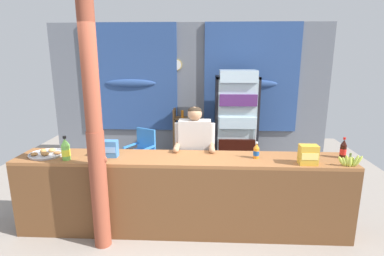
{
  "coord_description": "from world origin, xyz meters",
  "views": [
    {
      "loc": [
        0.35,
        -3.01,
        2.18
      ],
      "look_at": [
        0.17,
        0.71,
        1.28
      ],
      "focal_mm": 28.17,
      "sensor_mm": 36.0,
      "label": 1
    }
  ],
  "objects_px": {
    "bottle_shelf_rack": "(186,138)",
    "pastry_tray": "(47,154)",
    "snack_box_choco_powder": "(308,155)",
    "soda_bottle_lime_soda": "(66,150)",
    "soda_bottle_cola": "(343,149)",
    "snack_box_biscuit": "(110,149)",
    "stall_counter": "(182,189)",
    "soda_bottle_orange_soda": "(256,151)",
    "banana_bunch": "(350,161)",
    "timber_post": "(95,136)",
    "plastic_lawn_chair": "(142,149)",
    "drink_fridge": "(236,119)",
    "shopkeeper": "(195,148)"
  },
  "relations": [
    {
      "from": "bottle_shelf_rack",
      "to": "pastry_tray",
      "type": "bearing_deg",
      "value": -126.71
    },
    {
      "from": "bottle_shelf_rack",
      "to": "snack_box_choco_powder",
      "type": "bearing_deg",
      "value": -56.11
    },
    {
      "from": "soda_bottle_lime_soda",
      "to": "soda_bottle_cola",
      "type": "relative_size",
      "value": 1.14
    },
    {
      "from": "snack_box_choco_powder",
      "to": "snack_box_biscuit",
      "type": "relative_size",
      "value": 1.11
    },
    {
      "from": "soda_bottle_cola",
      "to": "stall_counter",
      "type": "bearing_deg",
      "value": -174.27
    },
    {
      "from": "snack_box_biscuit",
      "to": "pastry_tray",
      "type": "bearing_deg",
      "value": 178.9
    },
    {
      "from": "soda_bottle_orange_soda",
      "to": "soda_bottle_lime_soda",
      "type": "bearing_deg",
      "value": -175.86
    },
    {
      "from": "bottle_shelf_rack",
      "to": "soda_bottle_lime_soda",
      "type": "xyz_separation_m",
      "value": [
        -1.27,
        -2.28,
        0.47
      ]
    },
    {
      "from": "banana_bunch",
      "to": "timber_post",
      "type": "bearing_deg",
      "value": -176.7
    },
    {
      "from": "plastic_lawn_chair",
      "to": "banana_bunch",
      "type": "bearing_deg",
      "value": -35.66
    },
    {
      "from": "soda_bottle_lime_soda",
      "to": "soda_bottle_orange_soda",
      "type": "relative_size",
      "value": 1.43
    },
    {
      "from": "stall_counter",
      "to": "bottle_shelf_rack",
      "type": "height_order",
      "value": "bottle_shelf_rack"
    },
    {
      "from": "soda_bottle_cola",
      "to": "banana_bunch",
      "type": "height_order",
      "value": "soda_bottle_cola"
    },
    {
      "from": "snack_box_biscuit",
      "to": "plastic_lawn_chair",
      "type": "bearing_deg",
      "value": 90.11
    },
    {
      "from": "bottle_shelf_rack",
      "to": "stall_counter",
      "type": "bearing_deg",
      "value": -87.48
    },
    {
      "from": "drink_fridge",
      "to": "soda_bottle_cola",
      "type": "xyz_separation_m",
      "value": [
        1.11,
        -1.82,
        0.02
      ]
    },
    {
      "from": "shopkeeper",
      "to": "snack_box_biscuit",
      "type": "distance_m",
      "value": 1.12
    },
    {
      "from": "soda_bottle_lime_soda",
      "to": "banana_bunch",
      "type": "bearing_deg",
      "value": -1.17
    },
    {
      "from": "soda_bottle_cola",
      "to": "snack_box_biscuit",
      "type": "distance_m",
      "value": 2.83
    },
    {
      "from": "shopkeeper",
      "to": "banana_bunch",
      "type": "bearing_deg",
      "value": -20.38
    },
    {
      "from": "soda_bottle_orange_soda",
      "to": "snack_box_biscuit",
      "type": "relative_size",
      "value": 0.99
    },
    {
      "from": "soda_bottle_orange_soda",
      "to": "shopkeeper",
      "type": "bearing_deg",
      "value": 150.84
    },
    {
      "from": "soda_bottle_cola",
      "to": "snack_box_choco_powder",
      "type": "relative_size",
      "value": 1.13
    },
    {
      "from": "snack_box_biscuit",
      "to": "drink_fridge",
      "type": "bearing_deg",
      "value": 48.13
    },
    {
      "from": "shopkeeper",
      "to": "snack_box_choco_powder",
      "type": "xyz_separation_m",
      "value": [
        1.31,
        -0.61,
        0.12
      ]
    },
    {
      "from": "banana_bunch",
      "to": "stall_counter",
      "type": "bearing_deg",
      "value": 177.1
    },
    {
      "from": "shopkeeper",
      "to": "snack_box_biscuit",
      "type": "xyz_separation_m",
      "value": [
        -1.02,
        -0.46,
        0.11
      ]
    },
    {
      "from": "bottle_shelf_rack",
      "to": "plastic_lawn_chair",
      "type": "bearing_deg",
      "value": -156.22
    },
    {
      "from": "shopkeeper",
      "to": "snack_box_biscuit",
      "type": "height_order",
      "value": "shopkeeper"
    },
    {
      "from": "drink_fridge",
      "to": "bottle_shelf_rack",
      "type": "bearing_deg",
      "value": 165.69
    },
    {
      "from": "timber_post",
      "to": "soda_bottle_lime_soda",
      "type": "relative_size",
      "value": 9.5
    },
    {
      "from": "stall_counter",
      "to": "bottle_shelf_rack",
      "type": "bearing_deg",
      "value": 92.52
    },
    {
      "from": "plastic_lawn_chair",
      "to": "snack_box_biscuit",
      "type": "relative_size",
      "value": 4.21
    },
    {
      "from": "plastic_lawn_chair",
      "to": "soda_bottle_orange_soda",
      "type": "distance_m",
      "value": 2.57
    },
    {
      "from": "bottle_shelf_rack",
      "to": "soda_bottle_orange_soda",
      "type": "xyz_separation_m",
      "value": [
        0.99,
        -2.11,
        0.43
      ]
    },
    {
      "from": "soda_bottle_cola",
      "to": "pastry_tray",
      "type": "height_order",
      "value": "soda_bottle_cola"
    },
    {
      "from": "timber_post",
      "to": "snack_box_biscuit",
      "type": "distance_m",
      "value": 0.44
    },
    {
      "from": "plastic_lawn_chair",
      "to": "soda_bottle_lime_soda",
      "type": "bearing_deg",
      "value": -103.98
    },
    {
      "from": "plastic_lawn_chair",
      "to": "soda_bottle_lime_soda",
      "type": "xyz_separation_m",
      "value": [
        -0.48,
        -1.93,
        0.6
      ]
    },
    {
      "from": "soda_bottle_lime_soda",
      "to": "plastic_lawn_chair",
      "type": "bearing_deg",
      "value": 76.02
    },
    {
      "from": "drink_fridge",
      "to": "pastry_tray",
      "type": "height_order",
      "value": "drink_fridge"
    },
    {
      "from": "bottle_shelf_rack",
      "to": "snack_box_biscuit",
      "type": "relative_size",
      "value": 5.85
    },
    {
      "from": "plastic_lawn_chair",
      "to": "soda_bottle_lime_soda",
      "type": "height_order",
      "value": "soda_bottle_lime_soda"
    },
    {
      "from": "banana_bunch",
      "to": "drink_fridge",
      "type": "bearing_deg",
      "value": 116.83
    },
    {
      "from": "stall_counter",
      "to": "timber_post",
      "type": "bearing_deg",
      "value": -164.26
    },
    {
      "from": "drink_fridge",
      "to": "snack_box_biscuit",
      "type": "distance_m",
      "value": 2.57
    },
    {
      "from": "stall_counter",
      "to": "snack_box_biscuit",
      "type": "bearing_deg",
      "value": 173.46
    },
    {
      "from": "soda_bottle_cola",
      "to": "pastry_tray",
      "type": "bearing_deg",
      "value": -178.78
    },
    {
      "from": "bottle_shelf_rack",
      "to": "drink_fridge",
      "type": "bearing_deg",
      "value": -14.31
    },
    {
      "from": "soda_bottle_orange_soda",
      "to": "pastry_tray",
      "type": "bearing_deg",
      "value": -179.61
    }
  ]
}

